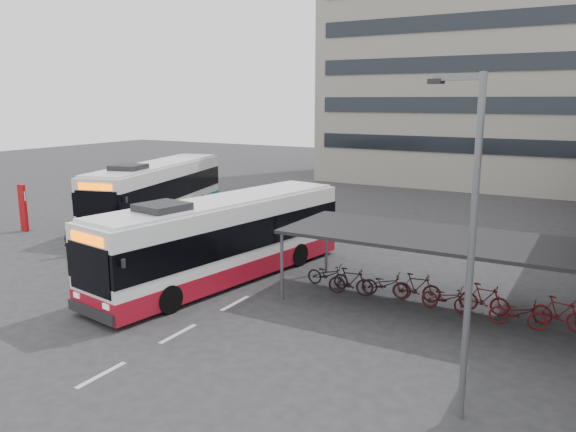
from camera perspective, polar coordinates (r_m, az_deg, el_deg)
The scene contains 10 objects.
ground at distance 21.37m, azimuth -10.95°, elevation -7.54°, with size 120.00×120.00×0.00m, color #28282B.
bike_shelter at distance 19.66m, azimuth 14.26°, elevation -5.41°, with size 10.00×4.00×2.54m.
office_block at distance 52.01m, azimuth 22.50°, elevation 16.96°, with size 30.00×15.00×25.00m, color gray.
road_markings at distance 17.72m, azimuth -11.10°, elevation -11.65°, with size 0.15×7.60×0.01m.
bus_main at distance 22.09m, azimuth -6.56°, elevation -2.40°, with size 4.37×11.99×3.47m.
bus_teal at distance 33.68m, azimuth -13.11°, elevation 2.38°, with size 5.69×12.54×3.63m.
pedestrian at distance 27.17m, azimuth -21.20°, elevation -2.20°, with size 0.59×0.39×1.62m, color black.
lamp_post at distance 12.34m, azimuth 17.88°, elevation -1.40°, with size 1.28×0.55×7.52m.
sign_totem_mid at distance 33.36m, azimuth -25.32°, elevation 0.81°, with size 0.55×0.19×2.54m.
sign_totem_north at distance 35.94m, azimuth -16.89°, elevation 2.12°, with size 0.54×0.24×2.51m.
Camera 1 is at (13.31, -15.20, 6.97)m, focal length 35.00 mm.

